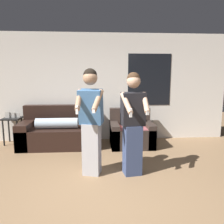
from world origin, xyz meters
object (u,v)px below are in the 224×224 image
(couch, at_px, (59,132))
(person_right, at_px, (133,123))
(side_table, at_px, (12,122))
(armchair, at_px, (131,133))
(person_left, at_px, (91,121))

(couch, height_order, person_right, person_right)
(person_right, bearing_deg, side_table, 144.47)
(couch, relative_size, person_right, 1.02)
(side_table, relative_size, person_right, 0.47)
(armchair, height_order, person_left, person_left)
(armchair, relative_size, person_left, 0.56)
(side_table, relative_size, person_left, 0.45)
(couch, relative_size, person_left, 0.98)
(person_right, bearing_deg, person_left, 176.16)
(armchair, bearing_deg, person_left, -120.70)
(armchair, xyz_separation_m, person_left, (-0.91, -1.53, 0.61))
(armchair, distance_m, person_left, 1.88)
(person_left, bearing_deg, side_table, 136.80)
(couch, relative_size, side_table, 2.16)
(side_table, bearing_deg, couch, -11.44)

